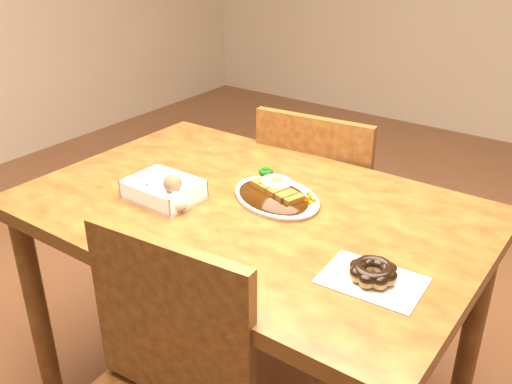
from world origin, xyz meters
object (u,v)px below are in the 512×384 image
Objects in this scene: chair_far at (324,212)px; katsu_curry_plate at (276,194)px; pon_de_ring at (373,273)px; donut_box at (162,189)px; table at (250,237)px.

chair_far is 0.55m from katsu_curry_plate.
chair_far is at bearing 125.79° from pon_de_ring.
katsu_curry_plate and donut_box have the same top height.
donut_box is 0.63m from pon_de_ring.
pon_de_ring is (0.41, -0.13, 0.12)m from table.
donut_box reaches higher than table.
katsu_curry_plate is 1.47× the size of pon_de_ring.
pon_de_ring is (0.48, -0.66, 0.29)m from chair_far.
donut_box reaches higher than pon_de_ring.
chair_far reaches higher than table.
donut_box is at bearing -154.25° from table.
donut_box is 1.02× the size of pon_de_ring.
table is 0.45m from pon_de_ring.
table is 5.45× the size of donut_box.
pon_de_ring reaches higher than table.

